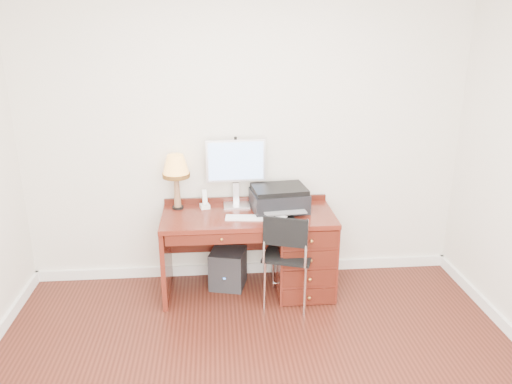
{
  "coord_description": "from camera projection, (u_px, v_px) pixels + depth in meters",
  "views": [
    {
      "loc": [
        -0.28,
        -2.65,
        2.33
      ],
      "look_at": [
        0.05,
        1.2,
        1.02
      ],
      "focal_mm": 35.0,
      "sensor_mm": 36.0,
      "label": 1
    }
  ],
  "objects": [
    {
      "name": "room_shell",
      "position": [
        256.0,
        334.0,
        3.85
      ],
      "size": [
        4.0,
        4.0,
        4.0
      ],
      "color": "silver",
      "rests_on": "ground"
    },
    {
      "name": "desk",
      "position": [
        284.0,
        247.0,
        4.49
      ],
      "size": [
        1.5,
        0.67,
        0.75
      ],
      "color": "#5D1D13",
      "rests_on": "ground"
    },
    {
      "name": "monitor",
      "position": [
        236.0,
        164.0,
        4.44
      ],
      "size": [
        0.53,
        0.18,
        0.61
      ],
      "rotation": [
        0.0,
        0.0,
        0.06
      ],
      "color": "silver",
      "rests_on": "desk"
    },
    {
      "name": "keyboard",
      "position": [
        250.0,
        218.0,
        4.24
      ],
      "size": [
        0.42,
        0.16,
        0.02
      ],
      "primitive_type": "cube",
      "rotation": [
        0.0,
        0.0,
        -0.11
      ],
      "color": "white",
      "rests_on": "desk"
    },
    {
      "name": "mouse_pad",
      "position": [
        281.0,
        218.0,
        4.22
      ],
      "size": [
        0.24,
        0.24,
        0.05
      ],
      "color": "black",
      "rests_on": "desk"
    },
    {
      "name": "printer",
      "position": [
        279.0,
        198.0,
        4.42
      ],
      "size": [
        0.52,
        0.43,
        0.21
      ],
      "rotation": [
        0.0,
        0.0,
        0.12
      ],
      "color": "black",
      "rests_on": "desk"
    },
    {
      "name": "leg_lamp",
      "position": [
        176.0,
        170.0,
        4.36
      ],
      "size": [
        0.24,
        0.24,
        0.49
      ],
      "color": "black",
      "rests_on": "desk"
    },
    {
      "name": "phone",
      "position": [
        205.0,
        203.0,
        4.46
      ],
      "size": [
        0.1,
        0.1,
        0.17
      ],
      "rotation": [
        0.0,
        0.0,
        0.25
      ],
      "color": "white",
      "rests_on": "desk"
    },
    {
      "name": "pen_cup",
      "position": [
        284.0,
        203.0,
        4.47
      ],
      "size": [
        0.07,
        0.07,
        0.09
      ],
      "primitive_type": "cylinder",
      "color": "black",
      "rests_on": "desk"
    },
    {
      "name": "chair",
      "position": [
        290.0,
        250.0,
        4.18
      ],
      "size": [
        0.51,
        0.52,
        0.86
      ],
      "rotation": [
        0.0,
        0.0,
        -0.33
      ],
      "color": "black",
      "rests_on": "ground"
    },
    {
      "name": "equipment_box",
      "position": [
        228.0,
        268.0,
        4.61
      ],
      "size": [
        0.37,
        0.37,
        0.35
      ],
      "primitive_type": "cube",
      "rotation": [
        0.0,
        0.0,
        -0.25
      ],
      "color": "black",
      "rests_on": "ground"
    }
  ]
}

